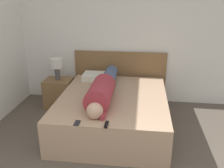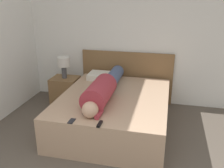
% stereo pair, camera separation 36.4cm
% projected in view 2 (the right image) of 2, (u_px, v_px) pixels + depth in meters
% --- Properties ---
extents(wall_back, '(5.18, 0.06, 2.60)m').
position_uv_depth(wall_back, '(132.00, 35.00, 4.63)').
color(wall_back, white).
rests_on(wall_back, ground_plane).
extents(bed, '(1.64, 1.97, 0.53)m').
position_uv_depth(bed, '(114.00, 111.00, 3.96)').
color(bed, tan).
rests_on(bed, ground_plane).
extents(headboard, '(1.76, 0.04, 0.99)m').
position_uv_depth(headboard, '(126.00, 77.00, 4.86)').
color(headboard, brown).
rests_on(headboard, ground_plane).
extents(nightstand, '(0.49, 0.42, 0.53)m').
position_uv_depth(nightstand, '(65.00, 91.00, 4.80)').
color(nightstand, brown).
rests_on(nightstand, ground_plane).
extents(table_lamp, '(0.22, 0.22, 0.40)m').
position_uv_depth(table_lamp, '(64.00, 64.00, 4.61)').
color(table_lamp, '#4C4C51').
rests_on(table_lamp, nightstand).
extents(person_lying, '(0.34, 1.80, 0.34)m').
position_uv_depth(person_lying, '(104.00, 89.00, 3.75)').
color(person_lying, tan).
rests_on(person_lying, bed).
extents(pillow_near_headboard, '(0.56, 0.37, 0.11)m').
position_uv_depth(pillow_near_headboard, '(104.00, 76.00, 4.61)').
color(pillow_near_headboard, silver).
rests_on(pillow_near_headboard, bed).
extents(tv_remote, '(0.04, 0.15, 0.02)m').
position_uv_depth(tv_remote, '(100.00, 124.00, 3.01)').
color(tv_remote, black).
rests_on(tv_remote, bed).
extents(cell_phone, '(0.06, 0.13, 0.01)m').
position_uv_depth(cell_phone, '(72.00, 121.00, 3.10)').
color(cell_phone, black).
rests_on(cell_phone, bed).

